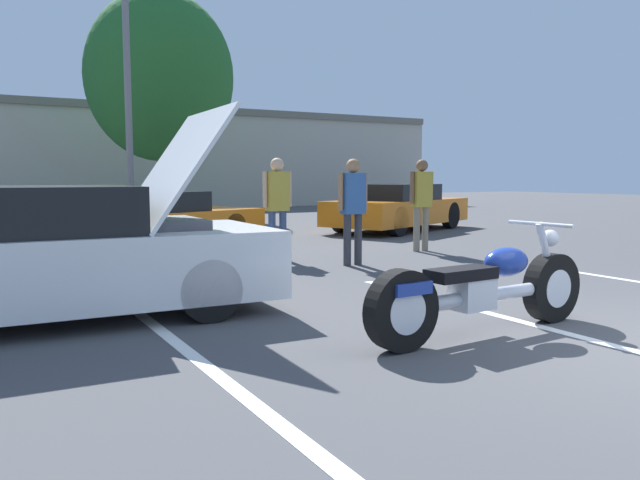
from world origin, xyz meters
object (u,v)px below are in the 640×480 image
object	(u,v)px
tree_background	(160,77)
spectator_near_motorcycle	(421,197)
show_car_hood_open	(50,255)
light_pole	(131,85)
parked_car_right_row	(398,208)
spectator_by_show_car	(353,203)
spectator_midground	(277,200)
parked_car_mid_right_row	(150,219)
motorcycle	(483,290)

from	to	relation	value
tree_background	spectator_near_motorcycle	world-z (taller)	tree_background
show_car_hood_open	light_pole	bearing A→B (deg)	74.96
parked_car_right_row	spectator_by_show_car	xyz separation A→B (m)	(-4.42, -4.78, 0.40)
tree_background	spectator_near_motorcycle	bearing A→B (deg)	-82.81
spectator_near_motorcycle	spectator_midground	xyz separation A→B (m)	(-2.86, 0.19, -0.01)
parked_car_right_row	parked_car_mid_right_row	bearing A→B (deg)	159.09
parked_car_right_row	spectator_midground	world-z (taller)	spectator_midground
light_pole	spectator_near_motorcycle	world-z (taller)	light_pole
show_car_hood_open	spectator_by_show_car	size ratio (longest dim) A/B	2.64
show_car_hood_open	parked_car_mid_right_row	distance (m)	6.66
tree_background	parked_car_mid_right_row	distance (m)	9.79
tree_background	spectator_midground	bearing A→B (deg)	-96.49
motorcycle	parked_car_mid_right_row	world-z (taller)	parked_car_mid_right_row
light_pole	spectator_midground	world-z (taller)	light_pole
motorcycle	parked_car_right_row	size ratio (longest dim) A/B	0.52
light_pole	parked_car_right_row	bearing A→B (deg)	-36.42
parked_car_right_row	parked_car_mid_right_row	size ratio (longest dim) A/B	0.97
spectator_near_motorcycle	spectator_midground	bearing A→B (deg)	176.27
spectator_by_show_car	spectator_midground	size ratio (longest dim) A/B	0.98
light_pole	spectator_midground	xyz separation A→B (m)	(0.52, -7.86, -2.81)
parked_car_mid_right_row	spectator_near_motorcycle	xyz separation A→B (m)	(4.11, -3.54, 0.49)
tree_background	show_car_hood_open	xyz separation A→B (m)	(-5.12, -14.62, -4.07)
light_pole	parked_car_mid_right_row	distance (m)	5.62
light_pole	show_car_hood_open	xyz separation A→B (m)	(-3.26, -10.66, -3.18)
show_car_hood_open	parked_car_mid_right_row	bearing A→B (deg)	69.61
motorcycle	show_car_hood_open	distance (m)	4.09
light_pole	parked_car_mid_right_row	xyz separation A→B (m)	(-0.73, -4.50, -3.29)
parked_car_right_row	spectator_midground	distance (m)	6.35
tree_background	spectator_midground	xyz separation A→B (m)	(-1.34, -11.82, -3.70)
spectator_near_motorcycle	show_car_hood_open	bearing A→B (deg)	-158.52
parked_car_right_row	parked_car_mid_right_row	distance (m)	6.43
show_car_hood_open	spectator_midground	size ratio (longest dim) A/B	2.59
parked_car_mid_right_row	spectator_near_motorcycle	world-z (taller)	spectator_near_motorcycle
light_pole	parked_car_right_row	xyz separation A→B (m)	(5.70, -4.20, -3.22)
light_pole	spectator_by_show_car	world-z (taller)	light_pole
parked_car_mid_right_row	show_car_hood_open	bearing A→B (deg)	-134.65
spectator_by_show_car	light_pole	bearing A→B (deg)	98.10
spectator_near_motorcycle	parked_car_right_row	bearing A→B (deg)	58.92
motorcycle	spectator_midground	distance (m)	5.41
tree_background	show_car_hood_open	size ratio (longest dim) A/B	1.72
tree_background	spectator_by_show_car	size ratio (longest dim) A/B	4.54
motorcycle	spectator_by_show_car	world-z (taller)	spectator_by_show_car
light_pole	spectator_near_motorcycle	bearing A→B (deg)	-67.23
tree_background	spectator_by_show_car	distance (m)	13.48
tree_background	spectator_midground	size ratio (longest dim) A/B	4.45
spectator_near_motorcycle	motorcycle	bearing A→B (deg)	-123.72
motorcycle	parked_car_right_row	distance (m)	10.68
light_pole	motorcycle	xyz separation A→B (m)	(-0.06, -13.20, -3.41)
light_pole	spectator_by_show_car	size ratio (longest dim) A/B	4.15
parked_car_mid_right_row	light_pole	bearing A→B (deg)	58.53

